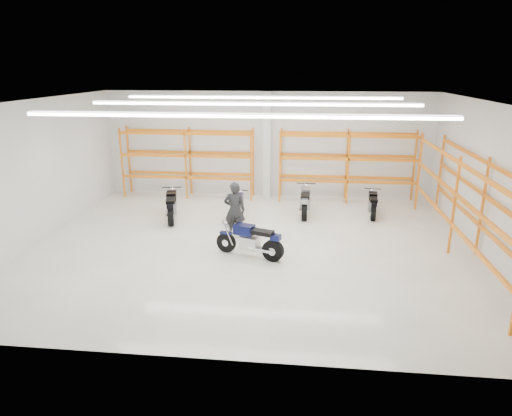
# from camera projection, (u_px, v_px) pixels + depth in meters

# --- Properties ---
(ground) EXTENTS (14.00, 14.00, 0.00)m
(ground) POSITION_uv_depth(u_px,v_px,m) (251.00, 245.00, 14.60)
(ground) COLOR beige
(ground) RESTS_ON ground
(room_shell) EXTENTS (14.02, 12.02, 4.51)m
(room_shell) POSITION_uv_depth(u_px,v_px,m) (251.00, 143.00, 13.65)
(room_shell) COLOR white
(room_shell) RESTS_ON ground
(motorcycle_main) EXTENTS (2.13, 1.01, 1.08)m
(motorcycle_main) POSITION_uv_depth(u_px,v_px,m) (252.00, 241.00, 13.56)
(motorcycle_main) COLOR black
(motorcycle_main) RESTS_ON ground
(motorcycle_back_a) EXTENTS (0.84, 2.21, 1.10)m
(motorcycle_back_a) POSITION_uv_depth(u_px,v_px,m) (171.00, 206.00, 16.92)
(motorcycle_back_a) COLOR black
(motorcycle_back_a) RESTS_ON ground
(motorcycle_back_b) EXTENTS (0.62, 1.95, 1.00)m
(motorcycle_back_b) POSITION_uv_depth(u_px,v_px,m) (237.00, 205.00, 17.14)
(motorcycle_back_b) COLOR black
(motorcycle_back_b) RESTS_ON ground
(motorcycle_back_c) EXTENTS (0.75, 2.25, 1.11)m
(motorcycle_back_c) POSITION_uv_depth(u_px,v_px,m) (305.00, 202.00, 17.48)
(motorcycle_back_c) COLOR black
(motorcycle_back_c) RESTS_ON ground
(motorcycle_back_d) EXTENTS (0.64, 1.93, 0.94)m
(motorcycle_back_d) POSITION_uv_depth(u_px,v_px,m) (373.00, 205.00, 17.37)
(motorcycle_back_d) COLOR black
(motorcycle_back_d) RESTS_ON ground
(standing_man) EXTENTS (0.75, 0.54, 1.91)m
(standing_man) POSITION_uv_depth(u_px,v_px,m) (235.00, 210.00, 15.01)
(standing_man) COLOR black
(standing_man) RESTS_ON ground
(structural_column) EXTENTS (0.32, 0.32, 4.50)m
(structural_column) POSITION_uv_depth(u_px,v_px,m) (267.00, 146.00, 19.46)
(structural_column) COLOR white
(structural_column) RESTS_ON ground
(pallet_racking_back_left) EXTENTS (5.67, 0.87, 3.00)m
(pallet_racking_back_left) POSITION_uv_depth(u_px,v_px,m) (188.00, 156.00, 19.62)
(pallet_racking_back_left) COLOR orange
(pallet_racking_back_left) RESTS_ON ground
(pallet_racking_back_right) EXTENTS (5.67, 0.87, 3.00)m
(pallet_racking_back_right) POSITION_uv_depth(u_px,v_px,m) (348.00, 159.00, 18.93)
(pallet_racking_back_right) COLOR orange
(pallet_racking_back_right) RESTS_ON ground
(pallet_racking_side) EXTENTS (0.87, 9.07, 3.00)m
(pallet_racking_side) POSITION_uv_depth(u_px,v_px,m) (470.00, 197.00, 13.40)
(pallet_racking_side) COLOR orange
(pallet_racking_side) RESTS_ON ground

